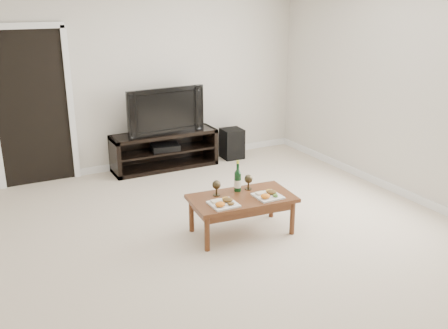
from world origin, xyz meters
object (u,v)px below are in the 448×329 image
media_console (165,150)px  subwoofer (232,143)px  coffee_table (242,215)px  television (163,110)px

media_console → subwoofer: (1.12, -0.03, -0.04)m
coffee_table → subwoofer: bearing=63.9°
media_console → subwoofer: media_console is taller
subwoofer → media_console: bearing=-178.6°
coffee_table → television: bearing=89.0°
media_console → coffee_table: (-0.04, -2.40, -0.07)m
media_console → television: bearing=0.0°
media_console → subwoofer: 1.12m
media_console → subwoofer: bearing=-1.3°
media_console → television: television is taller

